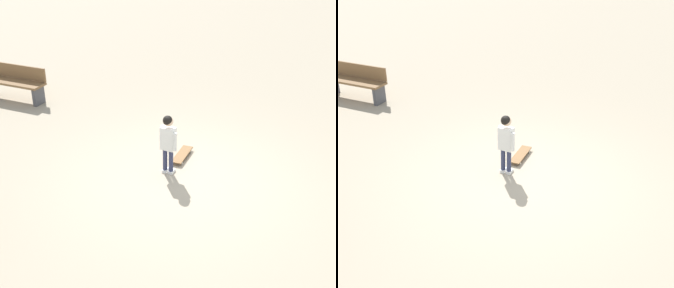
{
  "view_description": "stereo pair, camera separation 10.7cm",
  "coord_description": "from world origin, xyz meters",
  "views": [
    {
      "loc": [
        4.52,
        4.35,
        3.96
      ],
      "look_at": [
        0.0,
        -0.41,
        0.55
      ],
      "focal_mm": 48.03,
      "sensor_mm": 36.0,
      "label": 1
    },
    {
      "loc": [
        4.44,
        4.42,
        3.96
      ],
      "look_at": [
        0.0,
        -0.41,
        0.55
      ],
      "focal_mm": 48.03,
      "sensor_mm": 36.0,
      "label": 2
    }
  ],
  "objects": [
    {
      "name": "ground_plane",
      "position": [
        0.0,
        0.0,
        0.0
      ],
      "size": [
        50.0,
        50.0,
        0.0
      ],
      "primitive_type": "plane",
      "color": "tan"
    },
    {
      "name": "child_person",
      "position": [
        0.0,
        -0.41,
        0.66
      ],
      "size": [
        0.24,
        0.41,
        1.06
      ],
      "color": "#2D3351",
      "rests_on": "ground"
    },
    {
      "name": "skateboard",
      "position": [
        -0.54,
        -0.62,
        0.06
      ],
      "size": [
        0.69,
        0.46,
        0.07
      ],
      "color": "olive",
      "rests_on": "ground"
    },
    {
      "name": "street_bench",
      "position": [
        0.28,
        -5.33,
        0.42
      ],
      "size": [
        1.03,
        1.64,
        0.8
      ],
      "color": "brown",
      "rests_on": "ground"
    }
  ]
}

